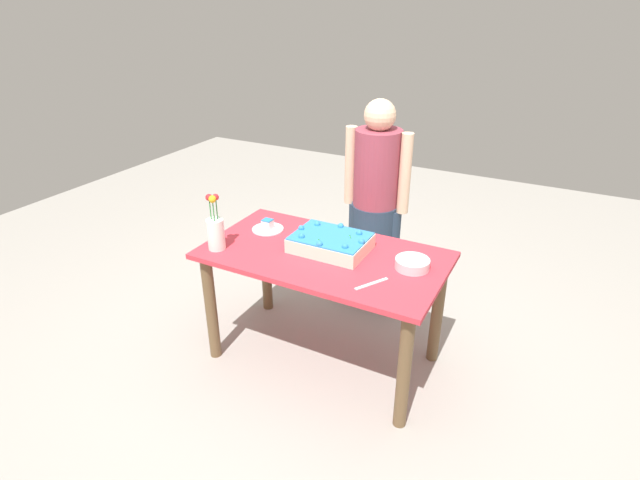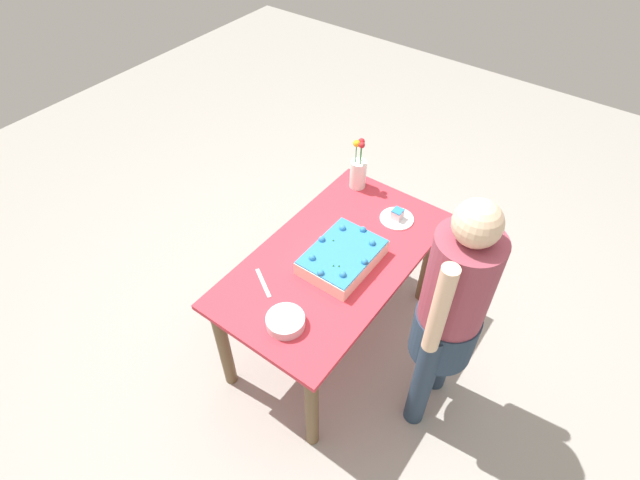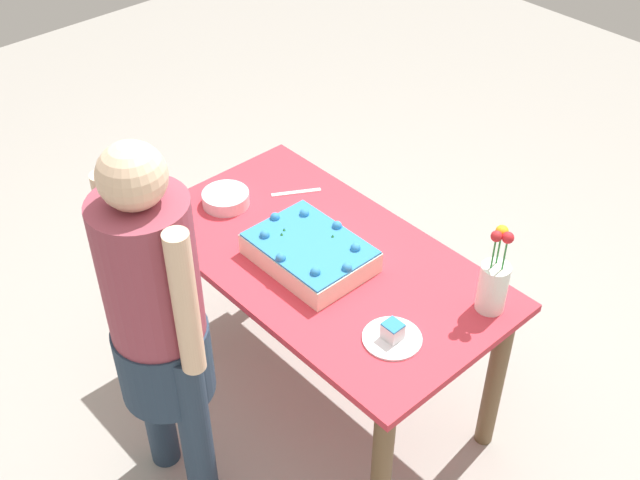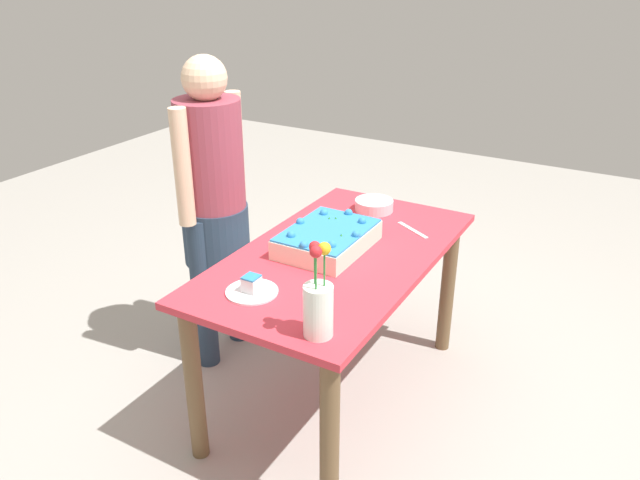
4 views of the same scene
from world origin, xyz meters
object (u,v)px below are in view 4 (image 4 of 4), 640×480
sheet_cake (332,257)px  fruit_bowl (472,255)px  cake_knife (190,253)px  serving_plate_with_slice (509,296)px  person_standing (414,158)px  flower_vase (137,234)px

sheet_cake → fruit_bowl: (-0.35, -0.16, -0.02)m
sheet_cake → cake_knife: size_ratio=2.20×
cake_knife → serving_plate_with_slice: bearing=-143.1°
serving_plate_with_slice → person_standing: person_standing is taller
flower_vase → person_standing: (-0.53, -0.92, -0.02)m
serving_plate_with_slice → person_standing: 0.85m
sheet_cake → person_standing: size_ratio=0.27×
flower_vase → person_standing: bearing=-120.1°
sheet_cake → person_standing: person_standing is taller
sheet_cake → cake_knife: (0.42, -0.00, -0.05)m
fruit_bowl → person_standing: size_ratio=0.12×
person_standing → cake_knife: bearing=-35.0°
person_standing → serving_plate_with_slice: bearing=29.5°
fruit_bowl → person_standing: 0.62m
flower_vase → fruit_bowl: bearing=-155.4°
cake_knife → flower_vase: bearing=118.5°
sheet_cake → flower_vase: (0.47, 0.21, 0.09)m
flower_vase → sheet_cake: bearing=-155.4°
serving_plate_with_slice → flower_vase: size_ratio=0.53×
sheet_cake → fruit_bowl: bearing=-155.3°
sheet_cake → flower_vase: flower_vase is taller
serving_plate_with_slice → person_standing: size_ratio=0.14×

